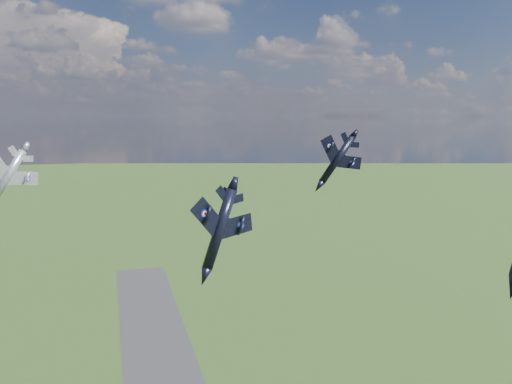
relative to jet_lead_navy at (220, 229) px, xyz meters
name	(u,v)px	position (x,y,z in m)	size (l,w,h in m)	color
jet_lead_navy	(220,229)	(0.00, 0.00, 0.00)	(10.25, 14.29, 2.96)	black
jet_high_navy	(337,160)	(25.77, 20.46, 6.36)	(9.48, 13.22, 2.73)	black
jet_left_silver	(7,177)	(-28.16, 24.06, 4.75)	(9.22, 12.86, 2.66)	#909299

